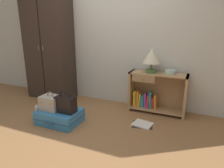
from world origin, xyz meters
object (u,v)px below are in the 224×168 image
object	(u,v)px
handbag	(66,104)
open_book_on_floor	(142,124)
bottle	(37,112)
wardrobe	(49,47)
table_lamp	(152,57)
bookshelf	(155,93)
train_case	(51,103)
bowl	(170,72)
suitcase_large	(60,116)

from	to	relation	value
handbag	open_book_on_floor	world-z (taller)	handbag
handbag	bottle	world-z (taller)	handbag
wardrobe	table_lamp	size ratio (longest dim) A/B	5.09
bookshelf	handbag	xyz separation A→B (m)	(-1.11, -1.02, -0.00)
bookshelf	handbag	world-z (taller)	bookshelf
open_book_on_floor	table_lamp	bearing A→B (deg)	93.77
train_case	bottle	distance (m)	0.38
bowl	train_case	world-z (taller)	bowl
bowl	open_book_on_floor	world-z (taller)	bowl
table_lamp	bowl	xyz separation A→B (m)	(0.31, 0.04, -0.24)
open_book_on_floor	bottle	bearing A→B (deg)	-164.99
bookshelf	bottle	bearing A→B (deg)	-148.86
wardrobe	suitcase_large	distance (m)	1.58
bookshelf	open_book_on_floor	world-z (taller)	bookshelf
train_case	wardrobe	bearing A→B (deg)	128.04
wardrobe	open_book_on_floor	world-z (taller)	wardrobe
table_lamp	open_book_on_floor	distance (m)	1.10
table_lamp	wardrobe	bearing A→B (deg)	-178.50
wardrobe	open_book_on_floor	bearing A→B (deg)	-13.71
train_case	bottle	bearing A→B (deg)	176.67
bookshelf	suitcase_large	world-z (taller)	bookshelf
bookshelf	table_lamp	world-z (taller)	table_lamp
table_lamp	handbag	xyz separation A→B (m)	(-1.03, -1.00, -0.62)
suitcase_large	open_book_on_floor	bearing A→B (deg)	19.54
suitcase_large	open_book_on_floor	size ratio (longest dim) A/B	1.86
bookshelf	bowl	bearing A→B (deg)	4.74
bowl	suitcase_large	distance (m)	1.90
suitcase_large	open_book_on_floor	world-z (taller)	suitcase_large
bowl	suitcase_large	xyz separation A→B (m)	(-1.48, -1.02, -0.62)
bookshelf	train_case	bearing A→B (deg)	-142.99
wardrobe	bookshelf	xyz separation A→B (m)	(2.13, 0.07, -0.70)
train_case	open_book_on_floor	xyz separation A→B (m)	(1.33, 0.46, -0.31)
wardrobe	handbag	size ratio (longest dim) A/B	5.90
bookshelf	suitcase_large	distance (m)	1.62
bottle	bowl	bearing A→B (deg)	28.50
handbag	bottle	size ratio (longest dim) A/B	1.57
handbag	bowl	bearing A→B (deg)	37.74
table_lamp	suitcase_large	world-z (taller)	table_lamp
bowl	suitcase_large	bearing A→B (deg)	-145.22
handbag	open_book_on_floor	bearing A→B (deg)	22.34
handbag	bottle	xyz separation A→B (m)	(-0.57, -0.00, -0.23)
bookshelf	bottle	distance (m)	1.98
bottle	train_case	bearing A→B (deg)	-3.33
bowl	train_case	size ratio (longest dim) A/B	0.59
bowl	open_book_on_floor	bearing A→B (deg)	-114.47
wardrobe	bottle	xyz separation A→B (m)	(0.44, -0.95, -0.93)
suitcase_large	bottle	xyz separation A→B (m)	(-0.43, -0.01, 0.00)
suitcase_large	bottle	distance (m)	0.43
bookshelf	handbag	size ratio (longest dim) A/B	2.71
table_lamp	open_book_on_floor	size ratio (longest dim) A/B	1.18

